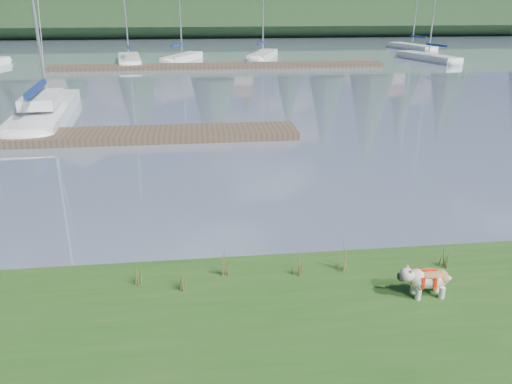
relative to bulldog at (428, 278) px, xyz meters
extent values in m
plane|color=#7F8EA8|center=(-3.87, 33.23, -0.68)|extent=(200.00, 200.00, 0.00)
cube|color=#1B3218|center=(-3.87, 76.23, 1.82)|extent=(200.00, 20.00, 5.00)
cylinder|color=silver|center=(-0.18, -0.10, -0.23)|extent=(0.10, 0.10, 0.20)
cylinder|color=silver|center=(-0.18, 0.11, -0.23)|extent=(0.10, 0.10, 0.20)
cylinder|color=silver|center=(0.23, -0.11, -0.23)|extent=(0.10, 0.10, 0.20)
cylinder|color=silver|center=(0.23, 0.10, -0.23)|extent=(0.10, 0.10, 0.20)
ellipsoid|color=silver|center=(0.04, 0.00, -0.02)|extent=(0.68, 0.35, 0.32)
ellipsoid|color=#A6733E|center=(0.04, 0.00, 0.08)|extent=(0.47, 0.32, 0.11)
ellipsoid|color=silver|center=(-0.37, 0.01, 0.08)|extent=(0.24, 0.25, 0.23)
cube|color=black|center=(-0.47, 0.01, 0.04)|extent=(0.07, 0.12, 0.09)
cube|color=white|center=(-10.46, 16.28, -0.46)|extent=(2.82, 8.91, 0.70)
ellipsoid|color=white|center=(-10.88, 20.64, -0.46)|extent=(2.13, 2.56, 0.70)
cube|color=navy|center=(-10.33, 14.99, 0.87)|extent=(0.58, 3.98, 0.20)
cube|color=white|center=(-10.41, 15.79, 0.27)|extent=(1.69, 3.30, 0.45)
cube|color=#4C3D2C|center=(-7.87, 12.23, -0.53)|extent=(16.00, 2.00, 0.30)
cube|color=#4C3D2C|center=(-1.87, 33.23, -0.53)|extent=(26.00, 2.20, 0.30)
ellipsoid|color=white|center=(-19.81, 38.37, -0.46)|extent=(1.89, 2.16, 0.70)
cube|color=white|center=(-9.18, 37.09, -0.46)|extent=(2.70, 7.63, 0.70)
ellipsoid|color=white|center=(-9.69, 40.79, -0.46)|extent=(1.89, 2.24, 0.70)
cube|color=navy|center=(-9.04, 36.09, 0.72)|extent=(0.60, 2.97, 0.20)
cube|color=white|center=(-4.80, 38.14, -0.46)|extent=(3.60, 6.01, 0.70)
ellipsoid|color=white|center=(-3.62, 40.87, -0.46)|extent=(1.84, 2.01, 0.70)
cube|color=navy|center=(-5.12, 37.39, 0.72)|extent=(1.12, 2.26, 0.20)
cube|color=white|center=(2.41, 39.36, -0.46)|extent=(3.62, 6.83, 0.70)
ellipsoid|color=white|center=(3.50, 42.53, -0.46)|extent=(1.98, 2.20, 0.70)
cube|color=navy|center=(2.12, 38.50, 0.72)|extent=(1.06, 2.59, 0.20)
cube|color=white|center=(16.54, 35.91, -0.46)|extent=(3.09, 7.13, 0.70)
ellipsoid|color=white|center=(15.76, 39.30, -0.46)|extent=(1.90, 2.19, 0.70)
cube|color=navy|center=(16.75, 34.98, 0.72)|extent=(0.81, 2.74, 0.20)
cube|color=white|center=(19.30, 45.88, -0.46)|extent=(2.85, 6.93, 0.70)
ellipsoid|color=white|center=(18.63, 49.19, -0.46)|extent=(1.81, 2.10, 0.70)
cube|color=navy|center=(19.48, 44.98, 0.72)|extent=(0.73, 2.67, 0.20)
cone|color=#475B23|center=(-4.13, 0.68, -0.07)|extent=(0.03, 0.03, 0.53)
cone|color=brown|center=(-4.02, 0.61, -0.12)|extent=(0.03, 0.03, 0.43)
cone|color=#475B23|center=(-4.07, 0.71, -0.04)|extent=(0.03, 0.03, 0.59)
cone|color=brown|center=(-3.99, 0.65, -0.15)|extent=(0.03, 0.03, 0.37)
cone|color=#475B23|center=(-4.11, 0.60, -0.09)|extent=(0.03, 0.03, 0.48)
cone|color=#475B23|center=(-3.40, 1.10, -0.08)|extent=(0.03, 0.03, 0.50)
cone|color=brown|center=(-3.29, 1.03, -0.13)|extent=(0.03, 0.03, 0.40)
cone|color=#475B23|center=(-3.34, 1.13, -0.06)|extent=(0.03, 0.03, 0.55)
cone|color=brown|center=(-3.26, 1.07, -0.16)|extent=(0.03, 0.03, 0.35)
cone|color=#475B23|center=(-3.38, 1.02, -0.11)|extent=(0.03, 0.03, 0.45)
cone|color=#475B23|center=(-1.28, 1.02, -0.01)|extent=(0.03, 0.03, 0.64)
cone|color=brown|center=(-1.17, 0.95, -0.08)|extent=(0.03, 0.03, 0.51)
cone|color=#475B23|center=(-1.22, 1.05, 0.02)|extent=(0.03, 0.03, 0.71)
cone|color=brown|center=(-1.14, 0.99, -0.11)|extent=(0.03, 0.03, 0.45)
cone|color=#475B23|center=(-1.26, 0.94, -0.05)|extent=(0.03, 0.03, 0.58)
cone|color=#475B23|center=(-4.87, 1.00, -0.12)|extent=(0.03, 0.03, 0.43)
cone|color=brown|center=(-4.76, 0.93, -0.16)|extent=(0.03, 0.03, 0.34)
cone|color=#475B23|center=(-4.81, 1.03, -0.10)|extent=(0.03, 0.03, 0.47)
cone|color=brown|center=(-4.73, 0.97, -0.18)|extent=(0.03, 0.03, 0.30)
cone|color=#475B23|center=(-4.85, 0.92, -0.14)|extent=(0.03, 0.03, 0.39)
cone|color=#475B23|center=(-2.08, 0.95, -0.11)|extent=(0.03, 0.03, 0.45)
cone|color=brown|center=(-1.97, 0.88, -0.16)|extent=(0.03, 0.03, 0.36)
cone|color=#475B23|center=(-2.02, 0.98, -0.09)|extent=(0.03, 0.03, 0.49)
cone|color=brown|center=(-1.94, 0.92, -0.18)|extent=(0.03, 0.03, 0.31)
cone|color=#475B23|center=(-2.06, 0.87, -0.13)|extent=(0.03, 0.03, 0.40)
cone|color=#475B23|center=(0.73, 0.90, -0.11)|extent=(0.03, 0.03, 0.44)
cone|color=brown|center=(0.84, 0.83, -0.16)|extent=(0.03, 0.03, 0.35)
cone|color=#475B23|center=(0.79, 0.93, -0.09)|extent=(0.03, 0.03, 0.49)
cone|color=brown|center=(0.87, 0.87, -0.18)|extent=(0.03, 0.03, 0.31)
cone|color=#475B23|center=(0.75, 0.82, -0.14)|extent=(0.03, 0.03, 0.40)
cube|color=#33281C|center=(-3.87, 1.63, -0.61)|extent=(60.00, 0.50, 0.14)
camera|label=1|loc=(-3.69, -6.83, 4.33)|focal=35.00mm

